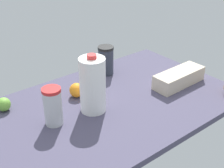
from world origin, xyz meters
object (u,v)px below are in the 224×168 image
at_px(tumbler_cup, 53,106).
at_px(lime_beside_bowl, 4,104).
at_px(orange_near_front, 77,90).
at_px(shaker_bottle, 106,60).
at_px(milk_jug, 93,85).
at_px(egg_carton, 179,78).

relative_size(tumbler_cup, lime_beside_bowl, 2.67).
height_order(tumbler_cup, orange_near_front, tumbler_cup).
relative_size(shaker_bottle, orange_near_front, 2.26).
bearing_deg(milk_jug, tumbler_cup, -5.48).
distance_m(shaker_bottle, egg_carton, 0.41).
bearing_deg(tumbler_cup, lime_beside_bowl, -61.05).
bearing_deg(egg_carton, shaker_bottle, -58.60).
relative_size(egg_carton, milk_jug, 1.09).
height_order(tumbler_cup, lime_beside_bowl, tumbler_cup).
xyz_separation_m(shaker_bottle, tumbler_cup, (0.46, 0.24, 0.00)).
xyz_separation_m(tumbler_cup, orange_near_front, (-0.20, -0.13, -0.05)).
bearing_deg(egg_carton, orange_near_front, -26.26).
xyz_separation_m(egg_carton, lime_beside_bowl, (0.81, -0.33, -0.01)).
distance_m(shaker_bottle, milk_jug, 0.38).
relative_size(shaker_bottle, milk_jug, 0.59).
bearing_deg(lime_beside_bowl, egg_carton, 157.78).
bearing_deg(shaker_bottle, milk_jug, 43.47).
bearing_deg(lime_beside_bowl, tumbler_cup, 118.95).
bearing_deg(lime_beside_bowl, milk_jug, 142.05).
distance_m(milk_jug, orange_near_front, 0.17).
bearing_deg(lime_beside_bowl, shaker_bottle, -178.97).
relative_size(milk_jug, orange_near_front, 3.85).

